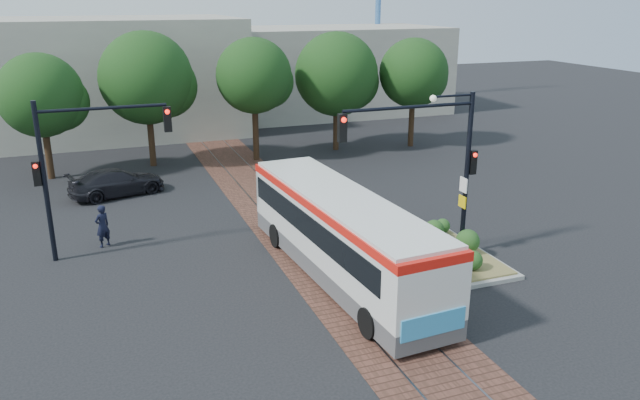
{
  "coord_description": "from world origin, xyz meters",
  "views": [
    {
      "loc": [
        -7.76,
        -19.65,
        9.44
      ],
      "look_at": [
        0.64,
        2.74,
        1.6
      ],
      "focal_mm": 35.0,
      "sensor_mm": 36.0,
      "label": 1
    }
  ],
  "objects_px": {
    "traffic_island": "(456,248)",
    "signal_pole_left": "(75,158)",
    "city_bus": "(341,232)",
    "officer": "(102,226)",
    "parked_car": "(117,182)",
    "signal_pole_main": "(439,151)"
  },
  "relations": [
    {
      "from": "city_bus",
      "to": "officer",
      "type": "height_order",
      "value": "city_bus"
    },
    {
      "from": "signal_pole_left",
      "to": "parked_car",
      "type": "xyz_separation_m",
      "value": [
        1.57,
        7.58,
        -3.2
      ]
    },
    {
      "from": "traffic_island",
      "to": "signal_pole_left",
      "type": "xyz_separation_m",
      "value": [
        -13.19,
        4.89,
        3.54
      ]
    },
    {
      "from": "signal_pole_main",
      "to": "officer",
      "type": "relative_size",
      "value": 3.5
    },
    {
      "from": "city_bus",
      "to": "parked_car",
      "type": "relative_size",
      "value": 2.47
    },
    {
      "from": "parked_car",
      "to": "signal_pole_left",
      "type": "bearing_deg",
      "value": 152.99
    },
    {
      "from": "officer",
      "to": "parked_car",
      "type": "relative_size",
      "value": 0.37
    },
    {
      "from": "officer",
      "to": "parked_car",
      "type": "bearing_deg",
      "value": -132.46
    },
    {
      "from": "traffic_island",
      "to": "parked_car",
      "type": "bearing_deg",
      "value": 132.97
    },
    {
      "from": "city_bus",
      "to": "officer",
      "type": "distance_m",
      "value": 9.72
    },
    {
      "from": "signal_pole_main",
      "to": "traffic_island",
      "type": "bearing_deg",
      "value": -5.36
    },
    {
      "from": "city_bus",
      "to": "signal_pole_left",
      "type": "distance_m",
      "value": 10.02
    },
    {
      "from": "signal_pole_main",
      "to": "parked_car",
      "type": "distance_m",
      "value": 16.71
    },
    {
      "from": "signal_pole_left",
      "to": "officer",
      "type": "distance_m",
      "value": 3.18
    },
    {
      "from": "signal_pole_left",
      "to": "officer",
      "type": "height_order",
      "value": "signal_pole_left"
    },
    {
      "from": "officer",
      "to": "city_bus",
      "type": "bearing_deg",
      "value": 108.08
    },
    {
      "from": "parked_car",
      "to": "signal_pole_main",
      "type": "bearing_deg",
      "value": -154.6
    },
    {
      "from": "traffic_island",
      "to": "signal_pole_left",
      "type": "relative_size",
      "value": 0.87
    },
    {
      "from": "signal_pole_left",
      "to": "officer",
      "type": "bearing_deg",
      "value": 50.63
    },
    {
      "from": "traffic_island",
      "to": "officer",
      "type": "height_order",
      "value": "officer"
    },
    {
      "from": "traffic_island",
      "to": "parked_car",
      "type": "xyz_separation_m",
      "value": [
        -11.62,
        12.47,
        0.34
      ]
    },
    {
      "from": "city_bus",
      "to": "traffic_island",
      "type": "distance_m",
      "value": 5.01
    }
  ]
}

